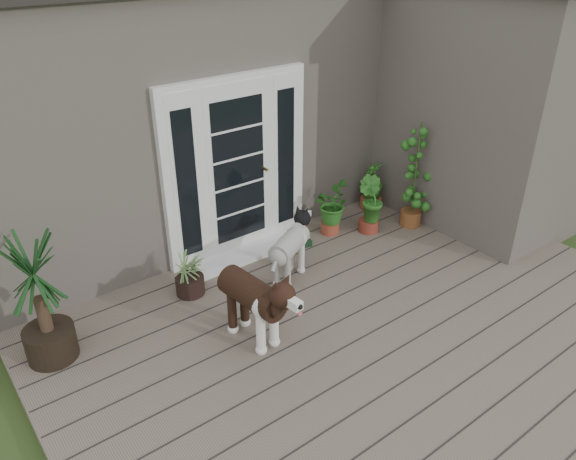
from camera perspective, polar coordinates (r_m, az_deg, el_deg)
deck at (r=5.77m, az=9.12°, el=-10.47°), size 6.20×4.60×0.12m
house_main at (r=8.24m, az=-12.09°, el=13.21°), size 7.40×4.00×3.10m
house_wing at (r=7.78m, az=19.43°, el=11.31°), size 1.60×2.40×3.10m
door_unit at (r=6.55m, az=-5.25°, el=6.40°), size 1.90×0.14×2.15m
door_step at (r=6.87m, az=-3.96°, el=-2.23°), size 1.60×0.40×0.05m
brindle_dog at (r=5.32m, az=-3.66°, el=-7.76°), size 0.51×0.98×0.78m
white_dog at (r=6.23m, az=0.14°, el=-2.43°), size 0.85×0.66×0.66m
spider_plant at (r=6.10m, az=-10.15°, el=-4.21°), size 0.56×0.56×0.56m
yucca at (r=5.42m, az=-24.08°, el=-6.69°), size 1.09×1.09×1.26m
herb_a at (r=7.20m, az=4.40°, el=1.91°), size 0.68×0.68×0.62m
herb_b at (r=7.32m, az=8.37°, el=1.82°), size 0.43×0.43×0.55m
herb_c at (r=7.94m, az=8.58°, el=4.05°), size 0.50×0.50×0.55m
sapling at (r=7.39m, az=12.96°, el=5.64°), size 0.49×0.49×1.48m
clog_left at (r=7.19m, az=0.60°, el=-0.48°), size 0.18×0.28×0.08m
clog_right at (r=7.08m, az=1.62°, el=-0.90°), size 0.23×0.35×0.10m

